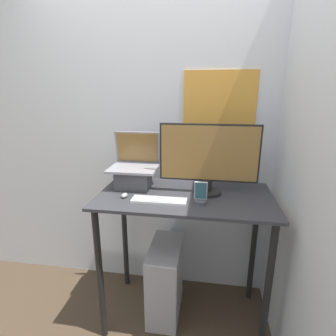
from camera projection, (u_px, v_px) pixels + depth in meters
name	position (u px, v px, depth m)	size (l,w,h in m)	color
wall_back	(190.00, 139.00, 2.04)	(6.00, 0.06, 2.60)	silver
wall_side_right	(317.00, 168.00, 1.27)	(0.05, 6.00, 2.60)	silver
desk	(184.00, 218.00, 1.80)	(1.16, 0.63, 0.99)	#333338
laptop	(134.00, 173.00, 1.87)	(0.34, 0.28, 0.38)	#4C4C51
monitor	(209.00, 159.00, 1.71)	(0.65, 0.19, 0.47)	black
keyboard	(159.00, 200.00, 1.64)	(0.35, 0.10, 0.02)	silver
mouse	(124.00, 195.00, 1.70)	(0.04, 0.06, 0.03)	#99999E
cell_phone	(201.00, 197.00, 1.60)	(0.08, 0.07, 0.14)	#4C4C51
computer_tower	(165.00, 279.00, 1.99)	(0.22, 0.46, 0.57)	silver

